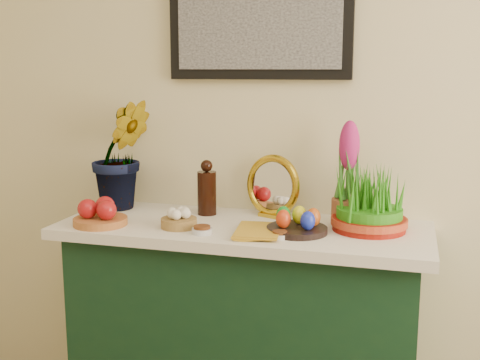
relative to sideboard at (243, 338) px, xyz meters
name	(u,v)px	position (x,y,z in m)	size (l,w,h in m)	color
sideboard	(243,338)	(0.00, 0.00, 0.00)	(1.30, 0.45, 0.85)	#12311B
tablecloth	(244,229)	(0.00, 0.00, 0.45)	(1.40, 0.55, 0.04)	silver
hyacinth_green	(121,137)	(-0.56, 0.12, 0.77)	(0.30, 0.26, 0.61)	#377927
apple_bowl	(100,214)	(-0.52, -0.16, 0.51)	(0.25, 0.25, 0.10)	#A8612E
garlic_basket	(179,219)	(-0.22, -0.11, 0.50)	(0.14, 0.14, 0.08)	olive
vinegar_cruet	(207,190)	(-0.18, 0.11, 0.56)	(0.08, 0.08, 0.22)	black
mirror	(273,187)	(0.08, 0.15, 0.59)	(0.25, 0.15, 0.25)	gold
book	(236,229)	(0.01, -0.13, 0.48)	(0.15, 0.21, 0.03)	gold
spice_dish_left	(202,230)	(-0.11, -0.17, 0.48)	(0.07, 0.07, 0.03)	silver
spice_dish_right	(280,235)	(0.17, -0.15, 0.48)	(0.06, 0.06, 0.03)	silver
egg_plate	(297,224)	(0.22, -0.06, 0.50)	(0.24, 0.24, 0.09)	black
hyacinth_pink	(348,178)	(0.38, 0.10, 0.64)	(0.12, 0.12, 0.40)	brown
wheatgrass_sabzeh	(370,204)	(0.46, 0.04, 0.56)	(0.28, 0.28, 0.23)	maroon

